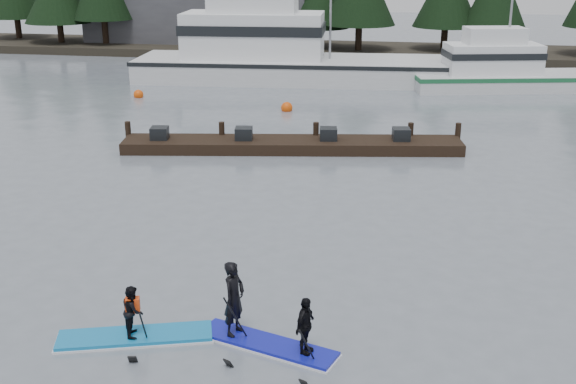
% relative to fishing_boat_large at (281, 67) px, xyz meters
% --- Properties ---
extents(ground, '(160.00, 160.00, 0.00)m').
position_rel_fishing_boat_large_xyz_m(ground, '(4.82, -30.43, -0.82)').
color(ground, slate).
rests_on(ground, ground).
extents(far_shore, '(70.00, 8.00, 0.60)m').
position_rel_fishing_boat_large_xyz_m(far_shore, '(4.82, 11.57, -0.52)').
color(far_shore, '#2D281E').
rests_on(far_shore, ground).
extents(treeline, '(60.00, 4.00, 8.00)m').
position_rel_fishing_boat_large_xyz_m(treeline, '(4.82, 11.57, -0.82)').
color(treeline, black).
rests_on(treeline, ground).
extents(waterfront_building, '(18.00, 6.00, 5.00)m').
position_rel_fishing_boat_large_xyz_m(waterfront_building, '(-9.18, 13.57, 1.68)').
color(waterfront_building, '#4C4C51').
rests_on(waterfront_building, ground).
extents(fishing_boat_large, '(19.39, 6.61, 10.60)m').
position_rel_fishing_boat_large_xyz_m(fishing_boat_large, '(0.00, 0.00, 0.00)').
color(fishing_boat_large, silver).
rests_on(fishing_boat_large, ground).
extents(fishing_boat_medium, '(12.42, 5.97, 7.47)m').
position_rel_fishing_boat_large_xyz_m(fishing_boat_medium, '(13.80, -0.50, -0.31)').
color(fishing_boat_medium, silver).
rests_on(fishing_boat_medium, ground).
extents(floating_dock, '(14.09, 4.04, 0.47)m').
position_rel_fishing_boat_large_xyz_m(floating_dock, '(3.49, -16.00, -0.58)').
color(floating_dock, black).
rests_on(floating_dock, ground).
extents(buoy_b, '(0.59, 0.59, 0.59)m').
position_rel_fishing_boat_large_xyz_m(buoy_b, '(1.95, -8.65, -0.82)').
color(buoy_b, '#E24D0B').
rests_on(buoy_b, ground).
extents(buoy_a, '(0.55, 0.55, 0.55)m').
position_rel_fishing_boat_large_xyz_m(buoy_a, '(-6.84, -6.69, -0.82)').
color(buoy_a, '#E24D0B').
rests_on(buoy_a, ground).
extents(paddleboard_solo, '(3.40, 1.77, 1.76)m').
position_rel_fishing_boat_large_xyz_m(paddleboard_solo, '(2.71, -31.53, -0.45)').
color(paddleboard_solo, '#1376B4').
rests_on(paddleboard_solo, ground).
extents(paddleboard_duo, '(3.18, 1.78, 2.26)m').
position_rel_fishing_boat_large_xyz_m(paddleboard_duo, '(5.52, -31.31, -0.17)').
color(paddleboard_duo, '#1117A5').
rests_on(paddleboard_duo, ground).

